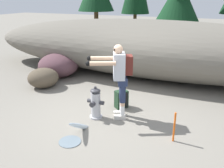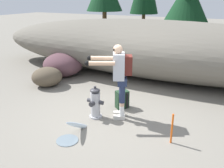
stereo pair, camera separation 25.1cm
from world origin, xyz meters
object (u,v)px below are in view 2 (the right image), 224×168
Objects in this scene: fire_hydrant at (95,103)px; spare_backpack at (122,99)px; utility_worker at (119,73)px; boulder_large at (47,77)px; survey_stake at (172,129)px; boulder_mid at (63,64)px.

spare_backpack is at bearing 66.03° from fire_hydrant.
fire_hydrant is 0.88m from utility_worker.
boulder_large is 4.36m from survey_stake.
spare_backpack is 0.34× the size of boulder_mid.
utility_worker is at bearing 159.56° from survey_stake.
fire_hydrant is 3.34m from boulder_mid.
boulder_large reaches higher than spare_backpack.
fire_hydrant is 0.45× the size of utility_worker.
boulder_large is at bearing -43.21° from utility_worker.
utility_worker is 1.22× the size of boulder_mid.
utility_worker is 3.64m from boulder_mid.
spare_backpack is (0.33, 0.73, -0.13)m from fire_hydrant.
fire_hydrant reaches higher than survey_stake.
survey_stake is (1.46, -1.00, 0.08)m from spare_backpack.
utility_worker is 3.05m from boulder_large.
boulder_mid is 4.97m from survey_stake.
survey_stake is at bearing -29.42° from boulder_mid.
spare_backpack is 3.21m from boulder_mid.
boulder_mid is (-3.01, 1.95, -0.66)m from utility_worker.
utility_worker reaches higher than boulder_mid.
utility_worker reaches higher than fire_hydrant.
boulder_large is at bearing 29.81° from spare_backpack.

